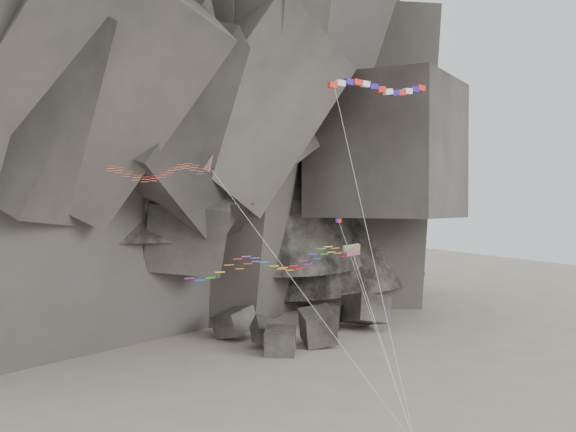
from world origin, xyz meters
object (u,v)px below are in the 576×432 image
pennant_kite (353,265)px  banner_kite (379,89)px  parafoil_kite (268,262)px  delta_kite (155,171)px

pennant_kite → banner_kite: bearing=45.1°
parafoil_kite → pennant_kite: 8.65m
delta_kite → pennant_kite: bearing=-16.2°
delta_kite → pennant_kite: delta_kite is taller
banner_kite → delta_kite: bearing=177.7°
banner_kite → pennant_kite: 16.75m
banner_kite → pennant_kite: bearing=-142.8°
delta_kite → pennant_kite: 18.17m
banner_kite → pennant_kite: size_ratio=1.74×
delta_kite → pennant_kite: size_ratio=1.33×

